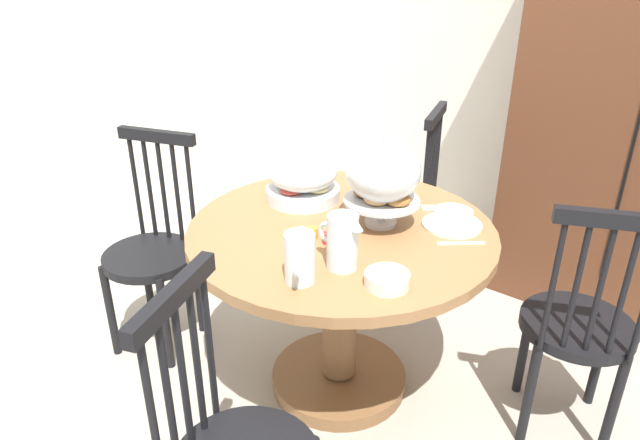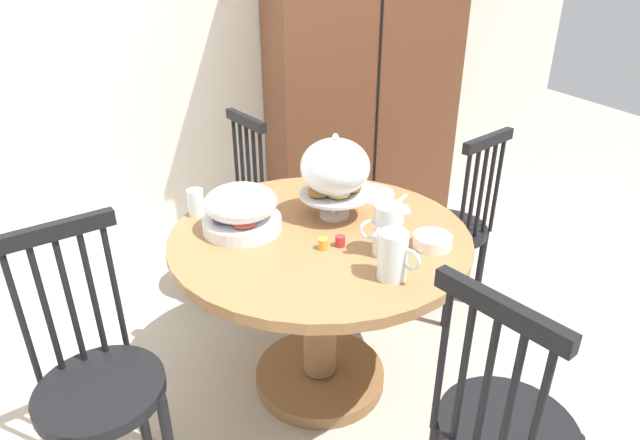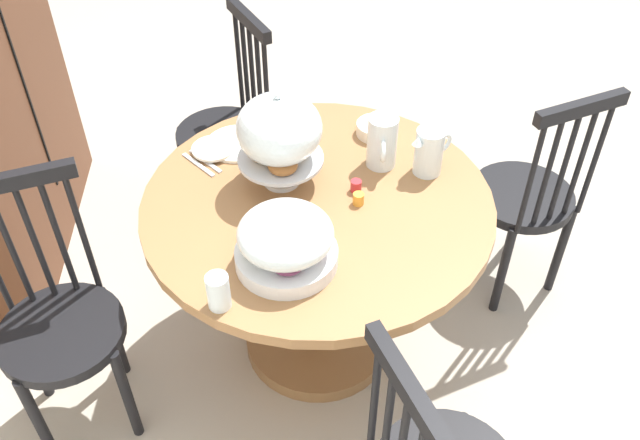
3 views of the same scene
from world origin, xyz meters
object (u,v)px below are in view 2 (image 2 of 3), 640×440
Objects in this scene: windsor_chair_by_cabinet at (502,434)px; orange_juice_pitcher at (393,257)px; windsor_chair_near_window at (98,386)px; fruit_platter_covered at (241,210)px; china_plate_large at (369,194)px; windsor_chair_facing_door at (451,230)px; wooden_armoire at (359,83)px; windsor_chair_far_side at (229,217)px; pastry_stand_with_dome at (335,170)px; cereal_bowl at (432,241)px; milk_pitcher at (388,232)px; dining_table at (320,282)px; china_plate_small at (355,186)px; drinking_glass at (196,203)px.

windsor_chair_by_cabinet reaches higher than orange_juice_pitcher.
windsor_chair_near_window is 0.76m from fruit_platter_covered.
windsor_chair_facing_door is at bearing 8.09° from china_plate_large.
windsor_chair_by_cabinet is at bearing -101.64° from wooden_armoire.
windsor_chair_far_side is 5.88× the size of orange_juice_pitcher.
pastry_stand_with_dome is at bearing 92.03° from orange_juice_pitcher.
cereal_bowl is (-0.37, -1.60, -0.22)m from wooden_armoire.
fruit_platter_covered is 0.62m from china_plate_large.
milk_pitcher reaches higher than fruit_platter_covered.
windsor_chair_by_cabinet is at bearing -27.48° from windsor_chair_near_window.
china_plate_large is at bearing -171.91° from windsor_chair_facing_door.
orange_juice_pitcher is at bearing -134.18° from windsor_chair_facing_door.
milk_pitcher is at bearing -138.70° from windsor_chair_facing_door.
wooden_armoire reaches higher than dining_table.
china_plate_small is (-0.04, 0.08, 0.01)m from china_plate_large.
windsor_chair_near_window is 1.22m from cereal_bowl.
windsor_chair_by_cabinet and windsor_chair_facing_door have the same top height.
windsor_chair_by_cabinet reaches higher than china_plate_small.
windsor_chair_facing_door is (1.64, 0.59, 0.00)m from windsor_chair_near_window.
china_plate_large is at bearing 24.17° from windsor_chair_near_window.
fruit_platter_covered reaches higher than cereal_bowl.
windsor_chair_by_cabinet and windsor_chair_far_side have the same top height.
fruit_platter_covered is at bearing -179.99° from pastry_stand_with_dome.
windsor_chair_facing_door is 2.83× the size of pastry_stand_with_dome.
windsor_chair_near_window is 8.86× the size of drinking_glass.
fruit_platter_covered reaches higher than china_plate_small.
drinking_glass is at bearing 176.92° from china_plate_large.
dining_table is at bearing -22.09° from fruit_platter_covered.
china_plate_large is at bearing 72.61° from orange_juice_pitcher.
windsor_chair_by_cabinet reaches higher than dining_table.
milk_pitcher reaches higher than china_plate_small.
windsor_chair_by_cabinet is at bearing -90.58° from china_plate_small.
china_plate_large is 0.50m from cereal_bowl.
windsor_chair_facing_door is 0.79m from cereal_bowl.
pastry_stand_with_dome reaches higher than fruit_platter_covered.
pastry_stand_with_dome reaches higher than drinking_glass.
milk_pitcher is at bearing 99.48° from windsor_chair_by_cabinet.
cereal_bowl is at bearing -34.95° from drinking_glass.
windsor_chair_far_side is at bearing 113.95° from pastry_stand_with_dome.
drinking_glass is at bearing 128.49° from orange_juice_pitcher.
china_plate_large is (0.54, -0.58, 0.29)m from windsor_chair_far_side.
dining_table is 10.37× the size of drinking_glass.
fruit_platter_covered is (0.56, 0.37, 0.37)m from windsor_chair_near_window.
cereal_bowl is (0.35, -0.24, 0.25)m from dining_table.
fruit_platter_covered is 1.81× the size of orange_juice_pitcher.
china_plate_small is at bearing 89.42° from windsor_chair_by_cabinet.
pastry_stand_with_dome is 0.57m from drinking_glass.
orange_juice_pitcher is at bearing 108.71° from windsor_chair_by_cabinet.
windsor_chair_by_cabinet is 3.25× the size of fruit_platter_covered.
wooden_armoire is at bearing 69.93° from china_plate_large.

